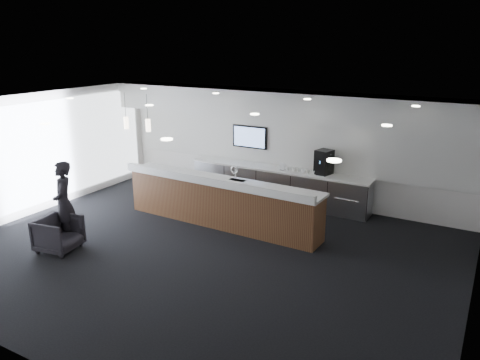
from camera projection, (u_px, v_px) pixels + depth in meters
The scene contains 26 objects.
ground at pixel (202, 252), 9.70m from camera, with size 10.00×10.00×0.00m, color black.
ceiling at pixel (199, 108), 8.83m from camera, with size 10.00×8.00×0.02m, color black.
back_wall at pixel (284, 145), 12.60m from camera, with size 10.00×0.02×3.00m, color white.
left_wall at pixel (34, 154), 11.62m from camera, with size 0.02×8.00×3.00m, color white.
soffit_bulkhead at pixel (278, 105), 11.89m from camera, with size 10.00×0.90×0.70m, color silver.
alcove_panel at pixel (284, 142), 12.54m from camera, with size 9.80×0.06×1.40m, color silver.
window_blinds_wall at pixel (35, 154), 11.61m from camera, with size 0.04×7.36×2.55m, color white.
back_credenza at pixel (277, 185), 12.59m from camera, with size 5.06×0.66×0.95m.
wall_tv at pixel (250, 137), 12.95m from camera, with size 1.05×0.08×0.62m.
pendant_left at pixel (133, 129), 10.85m from camera, with size 0.12×0.12×0.30m, color beige.
pendant_right at pixel (111, 126), 11.18m from camera, with size 0.12×0.12×0.30m, color beige.
ceiling_can_lights at pixel (199, 109), 8.84m from camera, with size 7.00×5.00×0.02m, color white, non-canonical shape.
service_counter at pixel (221, 202), 11.01m from camera, with size 5.06×0.99×1.49m.
coffee_machine at pixel (324, 162), 11.83m from camera, with size 0.44×0.52×0.62m.
info_sign_left at pixel (282, 167), 12.23m from camera, with size 0.14×0.02×0.20m, color silver.
info_sign_right at pixel (322, 171), 11.75m from camera, with size 0.18×0.02×0.24m, color silver.
armchair at pixel (59, 234), 9.71m from camera, with size 0.78×0.80×0.73m, color black.
lounge_guest at pixel (64, 203), 9.96m from camera, with size 0.66×0.43×1.80m, color black.
cup_0 at pixel (324, 174), 11.76m from camera, with size 0.10×0.10×0.09m, color white.
cup_1 at pixel (319, 173), 11.83m from camera, with size 0.10×0.10×0.09m, color white.
cup_2 at pixel (314, 172), 11.90m from camera, with size 0.10×0.10×0.09m, color white.
cup_3 at pixel (309, 171), 11.96m from camera, with size 0.10×0.10×0.09m, color white.
cup_4 at pixel (303, 171), 12.03m from camera, with size 0.10×0.10×0.09m, color white.
cup_5 at pixel (298, 170), 12.09m from camera, with size 0.10×0.10×0.09m, color white.
cup_6 at pixel (293, 169), 12.16m from camera, with size 0.10×0.10×0.09m, color white.
cup_7 at pixel (289, 169), 12.23m from camera, with size 0.10×0.10×0.09m, color white.
Camera 1 is at (5.04, -7.32, 4.24)m, focal length 35.00 mm.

